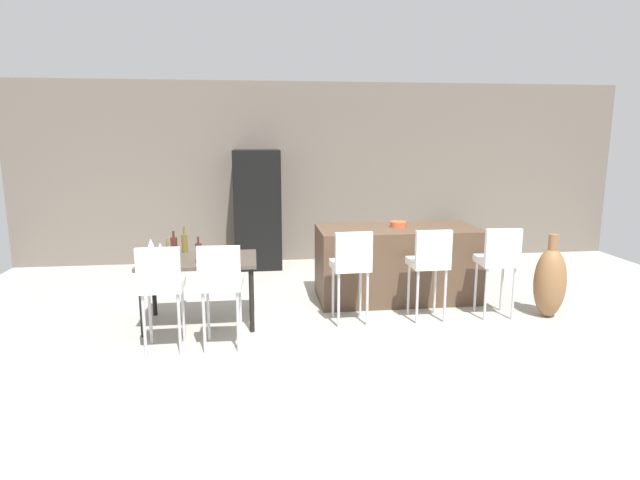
{
  "coord_description": "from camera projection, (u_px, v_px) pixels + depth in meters",
  "views": [
    {
      "loc": [
        -1.18,
        -5.61,
        2.06
      ],
      "look_at": [
        -0.42,
        0.44,
        0.85
      ],
      "focal_mm": 29.76,
      "sensor_mm": 36.0,
      "label": 1
    }
  ],
  "objects": [
    {
      "name": "ground_plane",
      "position": [
        362.0,
        320.0,
        6.01
      ],
      "size": [
        10.0,
        10.0,
        0.0
      ],
      "primitive_type": "plane",
      "color": "#ADA89E"
    },
    {
      "name": "back_wall",
      "position": [
        325.0,
        173.0,
        8.77
      ],
      "size": [
        10.0,
        0.12,
        2.9
      ],
      "primitive_type": "cube",
      "color": "#665B51",
      "rests_on": "ground_plane"
    },
    {
      "name": "kitchen_island",
      "position": [
        397.0,
        263.0,
        6.73
      ],
      "size": [
        2.01,
        0.91,
        0.92
      ],
      "primitive_type": "cube",
      "color": "#4C3828",
      "rests_on": "ground_plane"
    },
    {
      "name": "bar_chair_left",
      "position": [
        351.0,
        262.0,
        5.77
      ],
      "size": [
        0.42,
        0.42,
        1.05
      ],
      "color": "silver",
      "rests_on": "ground_plane"
    },
    {
      "name": "bar_chair_middle",
      "position": [
        430.0,
        260.0,
        5.88
      ],
      "size": [
        0.41,
        0.41,
        1.05
      ],
      "color": "silver",
      "rests_on": "ground_plane"
    },
    {
      "name": "bar_chair_right",
      "position": [
        498.0,
        258.0,
        5.98
      ],
      "size": [
        0.42,
        0.42,
        1.05
      ],
      "color": "silver",
      "rests_on": "ground_plane"
    },
    {
      "name": "dining_table",
      "position": [
        199.0,
        265.0,
        5.79
      ],
      "size": [
        1.24,
        0.8,
        0.74
      ],
      "color": "#4C4238",
      "rests_on": "ground_plane"
    },
    {
      "name": "dining_chair_near",
      "position": [
        161.0,
        282.0,
        5.0
      ],
      "size": [
        0.41,
        0.41,
        1.05
      ],
      "color": "silver",
      "rests_on": "ground_plane"
    },
    {
      "name": "dining_chair_far",
      "position": [
        221.0,
        280.0,
        5.07
      ],
      "size": [
        0.42,
        0.42,
        1.05
      ],
      "color": "silver",
      "rests_on": "ground_plane"
    },
    {
      "name": "wine_bottle_far",
      "position": [
        199.0,
        253.0,
        5.56
      ],
      "size": [
        0.07,
        0.07,
        0.28
      ],
      "color": "#471E19",
      "rests_on": "dining_table"
    },
    {
      "name": "wine_bottle_left",
      "position": [
        174.0,
        248.0,
        5.75
      ],
      "size": [
        0.07,
        0.07,
        0.3
      ],
      "color": "#471E19",
      "rests_on": "dining_table"
    },
    {
      "name": "wine_bottle_near",
      "position": [
        168.0,
        256.0,
        5.39
      ],
      "size": [
        0.08,
        0.08,
        0.28
      ],
      "color": "brown",
      "rests_on": "dining_table"
    },
    {
      "name": "wine_bottle_right",
      "position": [
        184.0,
        243.0,
        6.05
      ],
      "size": [
        0.07,
        0.07,
        0.3
      ],
      "color": "brown",
      "rests_on": "dining_table"
    },
    {
      "name": "wine_glass_middle",
      "position": [
        160.0,
        247.0,
        5.76
      ],
      "size": [
        0.07,
        0.07,
        0.17
      ],
      "color": "silver",
      "rests_on": "dining_table"
    },
    {
      "name": "wine_glass_end",
      "position": [
        151.0,
        243.0,
        5.98
      ],
      "size": [
        0.07,
        0.07,
        0.17
      ],
      "color": "silver",
      "rests_on": "dining_table"
    },
    {
      "name": "wine_glass_corner",
      "position": [
        143.0,
        254.0,
        5.41
      ],
      "size": [
        0.07,
        0.07,
        0.17
      ],
      "color": "silver",
      "rests_on": "dining_table"
    },
    {
      "name": "refrigerator",
      "position": [
        258.0,
        209.0,
        8.3
      ],
      "size": [
        0.72,
        0.68,
        1.84
      ],
      "primitive_type": "cube",
      "color": "black",
      "rests_on": "ground_plane"
    },
    {
      "name": "fruit_bowl",
      "position": [
        398.0,
        224.0,
        6.68
      ],
      "size": [
        0.21,
        0.21,
        0.07
      ],
      "primitive_type": "cylinder",
      "color": "#C6512D",
      "rests_on": "kitchen_island"
    },
    {
      "name": "floor_vase",
      "position": [
        550.0,
        282.0,
        6.05
      ],
      "size": [
        0.35,
        0.35,
        0.97
      ],
      "color": "brown",
      "rests_on": "ground_plane"
    },
    {
      "name": "potted_plant",
      "position": [
        456.0,
        238.0,
        8.79
      ],
      "size": [
        0.46,
        0.46,
        0.65
      ],
      "color": "#38383D",
      "rests_on": "ground_plane"
    }
  ]
}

